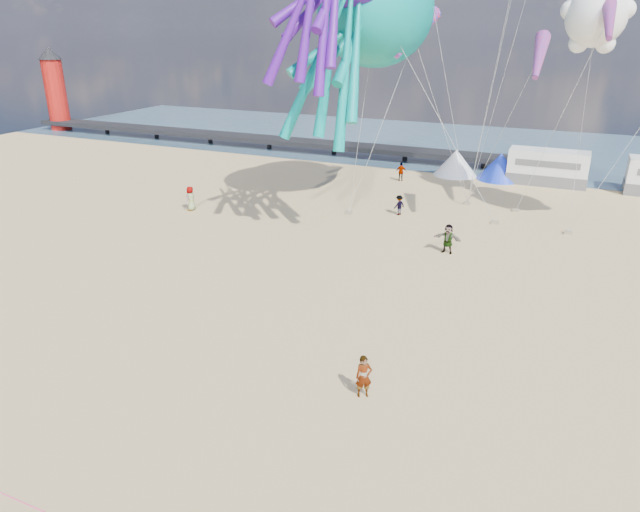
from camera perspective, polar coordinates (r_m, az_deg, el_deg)
The scene contains 22 objects.
ground at distance 20.04m, azimuth -5.24°, elevation -18.55°, with size 120.00×120.00×0.00m, color #D3B47A.
water at distance 69.80m, azimuth 17.45°, elevation 10.29°, with size 120.00×120.00×0.00m, color #37556A.
pier at distance 68.46m, azimuth -8.11°, elevation 11.69°, with size 60.00×3.00×0.50m, color black.
lighthouse at distance 86.02m, azimuth -24.87°, elevation 14.39°, with size 2.60×2.60×9.00m, color #A5140F.
motorhome_0 at distance 54.40m, azimuth 21.79°, elevation 8.24°, with size 6.60×2.50×3.00m, color silver.
tent_white at distance 55.30m, azimuth 13.42°, elevation 9.09°, with size 4.00×4.00×2.40m, color white.
tent_blue at distance 54.74m, azimuth 17.56°, elevation 8.54°, with size 4.00×4.00×2.40m, color #1933CC.
standing_person at distance 21.80m, azimuth 4.39°, elevation -11.93°, with size 0.62×0.41×1.71m, color tan.
beachgoer_0 at distance 44.30m, azimuth -12.81°, elevation 5.63°, with size 0.68×0.44×1.85m, color #7F6659.
beachgoer_2 at distance 42.59m, azimuth 7.91°, elevation 5.06°, with size 0.72×0.56×1.49m, color #7F6659.
beachgoer_3 at distance 52.30m, azimuth 8.12°, elevation 8.34°, with size 1.09×0.62×1.68m, color #7F6659.
beachgoer_4 at distance 35.75m, azimuth 12.67°, elevation 1.70°, with size 1.08×0.45×1.84m, color #7F6659.
sandbag_a at distance 42.59m, azimuth 2.88°, elevation 4.35°, with size 0.50×0.35×0.22m, color gray.
sandbag_b at distance 42.27m, azimuth 17.09°, elevation 3.25°, with size 0.50×0.35×0.22m, color gray.
sandbag_c at distance 41.84m, azimuth 23.56°, elevation 2.17°, with size 0.50×0.35×0.22m, color gray.
sandbag_d at distance 45.61m, azimuth 19.02°, elevation 4.36°, with size 0.50×0.35×0.22m, color gray.
sandbag_e at distance 46.32m, azimuth 14.50°, elevation 5.14°, with size 0.50×0.35×0.22m, color gray.
kite_octopus_teal at distance 42.14m, azimuth 5.71°, elevation 23.28°, with size 5.29×12.33×14.10m, color #048A84, non-canonical shape.
kite_panda at distance 44.09m, azimuth 25.90°, elevation 20.73°, with size 4.67×4.39×6.59m, color white, non-canonical shape.
windsock_left at distance 42.99m, azimuth 9.60°, elevation 21.10°, with size 1.10×7.73×7.73m, color red, non-canonical shape.
windsock_mid at distance 41.19m, azimuth 26.95°, elevation 20.55°, with size 1.00×5.59×5.59m, color red, non-canonical shape.
windsock_right at distance 37.09m, azimuth 21.08°, elevation 18.13°, with size 0.90×4.38×4.38m, color red, non-canonical shape.
Camera 1 is at (7.74, -13.14, 13.00)m, focal length 32.00 mm.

